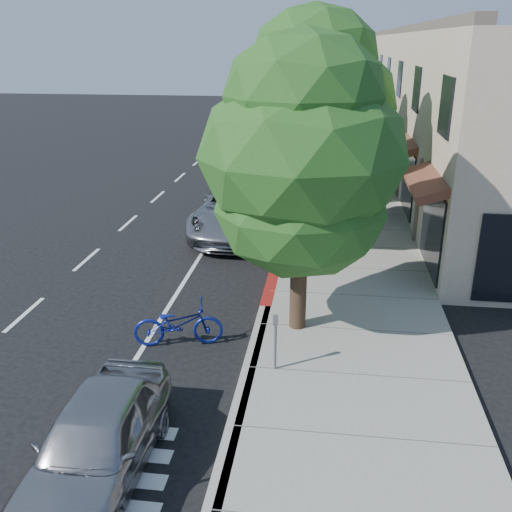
% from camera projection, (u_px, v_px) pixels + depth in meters
% --- Properties ---
extents(ground, '(120.00, 120.00, 0.00)m').
position_uv_depth(ground, '(269.00, 295.00, 15.94)').
color(ground, black).
rests_on(ground, ground).
extents(sidewalk, '(4.60, 56.00, 0.15)m').
position_uv_depth(sidewalk, '(347.00, 215.00, 23.05)').
color(sidewalk, gray).
rests_on(sidewalk, ground).
extents(curb, '(0.30, 56.00, 0.15)m').
position_uv_depth(curb, '(290.00, 213.00, 23.33)').
color(curb, '#9E998E').
rests_on(curb, ground).
extents(curb_red_segment, '(0.32, 4.00, 0.15)m').
position_uv_depth(curb_red_segment, '(273.00, 279.00, 16.84)').
color(curb_red_segment, maroon).
rests_on(curb_red_segment, ground).
extents(storefront_building, '(10.00, 36.00, 7.00)m').
position_uv_depth(storefront_building, '(486.00, 104.00, 30.23)').
color(storefront_building, beige).
rests_on(storefront_building, ground).
extents(street_tree_0, '(4.65, 4.65, 7.00)m').
position_uv_depth(street_tree_0, '(302.00, 160.00, 12.47)').
color(street_tree_0, black).
rests_on(street_tree_0, ground).
extents(street_tree_1, '(5.28, 5.28, 7.79)m').
position_uv_depth(street_tree_1, '(313.00, 108.00, 17.87)').
color(street_tree_1, black).
rests_on(street_tree_1, ground).
extents(street_tree_2, '(5.04, 5.04, 7.27)m').
position_uv_depth(street_tree_2, '(318.00, 100.00, 23.56)').
color(street_tree_2, black).
rests_on(street_tree_2, ground).
extents(street_tree_3, '(4.59, 4.59, 7.41)m').
position_uv_depth(street_tree_3, '(321.00, 85.00, 29.05)').
color(street_tree_3, black).
rests_on(street_tree_3, ground).
extents(street_tree_4, '(4.31, 4.31, 7.18)m').
position_uv_depth(street_tree_4, '(323.00, 80.00, 34.65)').
color(street_tree_4, black).
rests_on(street_tree_4, ground).
extents(street_tree_5, '(4.70, 4.70, 7.84)m').
position_uv_depth(street_tree_5, '(325.00, 68.00, 40.07)').
color(street_tree_5, black).
rests_on(street_tree_5, ground).
extents(cyclist, '(0.62, 0.76, 1.78)m').
position_uv_depth(cyclist, '(259.00, 231.00, 18.49)').
color(cyclist, white).
rests_on(cyclist, ground).
extents(bicycle, '(2.17, 1.16, 1.08)m').
position_uv_depth(bicycle, '(178.00, 324.00, 13.18)').
color(bicycle, navy).
rests_on(bicycle, ground).
extents(silver_suv, '(3.17, 6.53, 1.79)m').
position_uv_depth(silver_suv, '(241.00, 209.00, 20.92)').
color(silver_suv, '#9B9B9F').
rests_on(silver_suv, ground).
extents(dark_sedan, '(2.33, 5.27, 1.68)m').
position_uv_depth(dark_sedan, '(241.00, 187.00, 24.25)').
color(dark_sedan, black).
rests_on(dark_sedan, ground).
extents(white_pickup, '(2.51, 5.61, 1.60)m').
position_uv_depth(white_pickup, '(297.00, 144.00, 34.44)').
color(white_pickup, white).
rests_on(white_pickup, ground).
extents(dark_suv_far, '(2.43, 5.40, 1.80)m').
position_uv_depth(dark_suv_far, '(299.00, 137.00, 36.28)').
color(dark_suv_far, black).
rests_on(dark_suv_far, ground).
extents(near_car_a, '(1.64, 4.08, 1.39)m').
position_uv_depth(near_car_a, '(97.00, 440.00, 9.11)').
color(near_car_a, '#9C9CA0').
rests_on(near_car_a, ground).
extents(pedestrian, '(1.10, 1.02, 1.81)m').
position_uv_depth(pedestrian, '(353.00, 184.00, 23.86)').
color(pedestrian, black).
rests_on(pedestrian, sidewalk).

